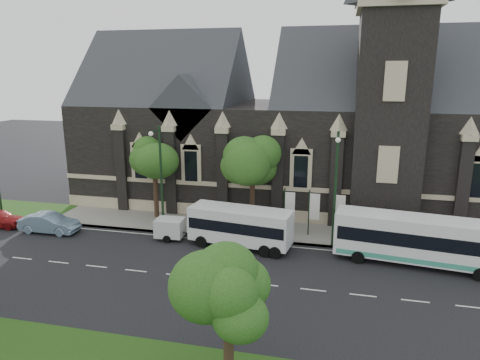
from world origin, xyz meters
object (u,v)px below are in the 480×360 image
(street_lamp_near, at_px, (336,184))
(sedan, at_px, (49,223))
(tour_coach, at_px, (423,240))
(box_trailer, at_px, (170,228))
(banner_flag_center, at_px, (312,209))
(tree_walk_right, at_px, (255,161))
(shuttle_bus, at_px, (241,225))
(street_lamp_mid, at_px, (160,174))
(banner_flag_left, at_px, (288,208))
(tree_park_east, at_px, (233,289))
(tree_walk_left, at_px, (157,157))
(banner_flag_right, at_px, (338,211))

(street_lamp_near, bearing_deg, sedan, -175.12)
(tour_coach, height_order, box_trailer, tour_coach)
(banner_flag_center, bearing_deg, tree_walk_right, 161.36)
(tree_walk_right, distance_m, box_trailer, 9.11)
(shuttle_bus, xyz_separation_m, sedan, (-16.39, -0.68, -0.93))
(street_lamp_mid, bearing_deg, street_lamp_near, 0.00)
(street_lamp_mid, distance_m, banner_flag_left, 10.81)
(tree_park_east, bearing_deg, street_lamp_near, 76.89)
(tree_walk_left, bearing_deg, banner_flag_right, -6.04)
(tree_park_east, distance_m, banner_flag_center, 18.58)
(tree_walk_right, xyz_separation_m, banner_flag_center, (5.08, -1.71, -3.43))
(banner_flag_left, height_order, banner_flag_center, same)
(tour_coach, bearing_deg, box_trailer, -174.42)
(street_lamp_near, xyz_separation_m, shuttle_bus, (-6.97, -1.31, -3.35))
(tree_park_east, xyz_separation_m, street_lamp_near, (3.82, 16.42, 0.49))
(tour_coach, bearing_deg, banner_flag_left, 166.98)
(tree_park_east, bearing_deg, box_trailer, 120.61)
(street_lamp_near, height_order, box_trailer, street_lamp_near)
(tour_coach, height_order, shuttle_bus, tour_coach)
(tour_coach, bearing_deg, tree_walk_right, 164.85)
(shuttle_bus, bearing_deg, tree_park_east, -70.30)
(tree_walk_right, relative_size, banner_flag_right, 1.95)
(tree_park_east, height_order, shuttle_bus, tree_park_east)
(tree_walk_left, height_order, tour_coach, tree_walk_left)
(street_lamp_mid, xyz_separation_m, sedan, (-9.36, -1.99, -4.29))
(tree_park_east, xyz_separation_m, tour_coach, (9.95, 14.63, -2.73))
(street_lamp_near, xyz_separation_m, banner_flag_left, (-3.71, 1.91, -2.73))
(tree_park_east, height_order, tour_coach, tree_park_east)
(tree_walk_right, height_order, banner_flag_right, tree_walk_right)
(tree_park_east, xyz_separation_m, banner_flag_left, (0.11, 18.32, -2.24))
(banner_flag_left, bearing_deg, tour_coach, -20.58)
(tree_park_east, distance_m, street_lamp_near, 16.86)
(banner_flag_center, bearing_deg, tree_walk_left, 173.11)
(banner_flag_right, distance_m, tour_coach, 6.93)
(tree_walk_left, bearing_deg, sedan, -143.45)
(street_lamp_mid, height_order, banner_flag_right, street_lamp_mid)
(street_lamp_near, distance_m, shuttle_bus, 7.84)
(shuttle_bus, bearing_deg, street_lamp_mid, 177.37)
(sedan, bearing_deg, tree_walk_right, -72.24)
(tree_park_east, height_order, street_lamp_near, street_lamp_near)
(box_trailer, bearing_deg, sedan, -177.99)
(tree_walk_left, xyz_separation_m, banner_flag_left, (12.08, -1.70, -3.35))
(street_lamp_mid, bearing_deg, tree_park_east, -58.21)
(banner_flag_right, relative_size, tour_coach, 0.33)
(banner_flag_center, relative_size, sedan, 0.80)
(tree_walk_right, distance_m, tree_walk_left, 9.01)
(street_lamp_mid, height_order, banner_flag_center, street_lamp_mid)
(street_lamp_near, distance_m, box_trailer, 13.57)
(street_lamp_near, distance_m, banner_flag_left, 4.99)
(tree_walk_right, height_order, shuttle_bus, tree_walk_right)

